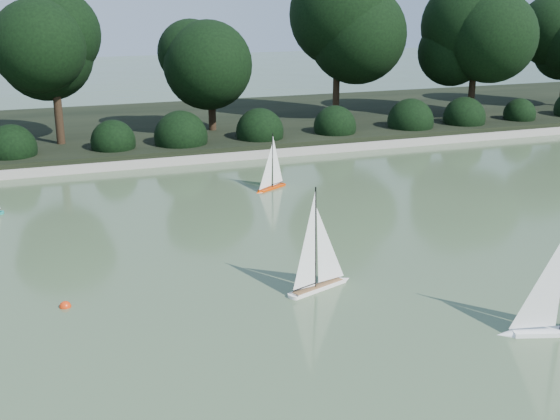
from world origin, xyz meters
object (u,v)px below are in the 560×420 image
at_px(sailboat_white_a, 550,313).
at_px(sailboat_orange, 270,180).
at_px(sailboat_white_b, 323,271).
at_px(race_buoy, 65,307).

xyz_separation_m(sailboat_white_a, sailboat_orange, (-0.95, 7.20, -0.08)).
xyz_separation_m(sailboat_white_a, sailboat_white_b, (-1.95, 2.18, -0.04)).
xyz_separation_m(sailboat_white_b, race_buoy, (-3.35, 0.57, -0.24)).
bearing_deg(race_buoy, sailboat_white_b, -9.66).
distance_m(sailboat_white_a, sailboat_white_b, 2.92).
bearing_deg(sailboat_white_a, race_buoy, 152.60).
height_order(sailboat_white_a, sailboat_white_b, sailboat_white_a).
relative_size(sailboat_white_a, sailboat_orange, 1.43).
height_order(sailboat_white_a, race_buoy, sailboat_white_a).
relative_size(sailboat_orange, race_buoy, 8.14).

